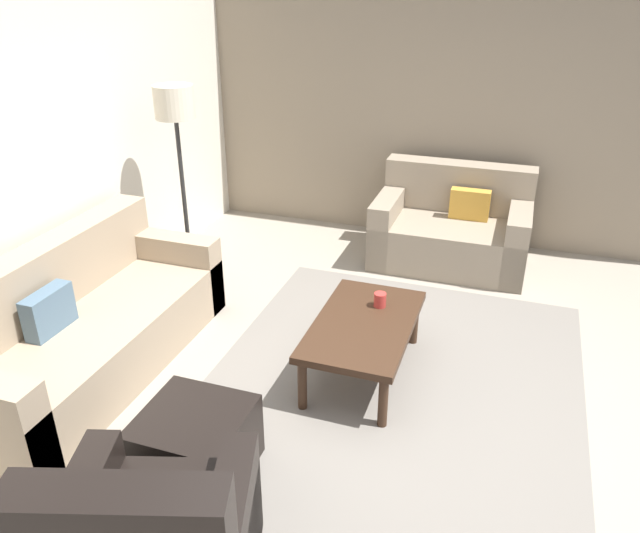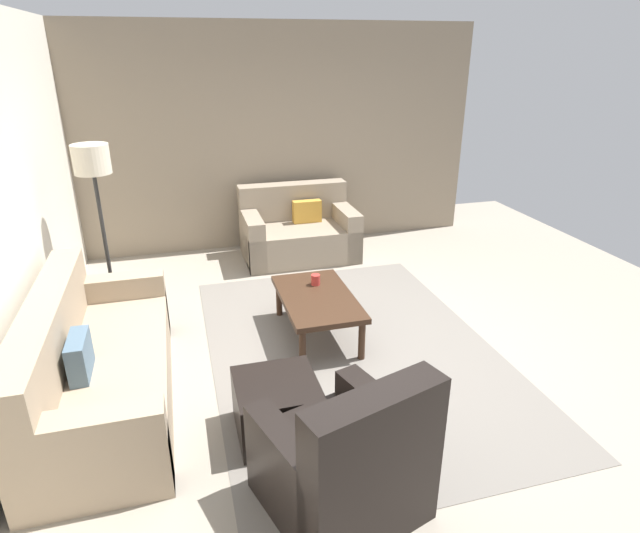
# 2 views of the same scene
# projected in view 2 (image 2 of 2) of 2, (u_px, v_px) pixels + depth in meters

# --- Properties ---
(ground_plane) EXTENTS (8.00, 8.00, 0.00)m
(ground_plane) POSITION_uv_depth(u_px,v_px,m) (353.00, 351.00, 4.67)
(ground_plane) COLOR gray
(stone_feature_panel) EXTENTS (0.12, 5.20, 2.80)m
(stone_feature_panel) POSITION_uv_depth(u_px,v_px,m) (280.00, 138.00, 6.79)
(stone_feature_panel) COLOR gray
(stone_feature_panel) RESTS_ON ground_plane
(area_rug) EXTENTS (3.55, 2.46, 0.01)m
(area_rug) POSITION_uv_depth(u_px,v_px,m) (353.00, 351.00, 4.66)
(area_rug) COLOR slate
(area_rug) RESTS_ON ground_plane
(couch_main) EXTENTS (2.17, 0.89, 0.88)m
(couch_main) POSITION_uv_depth(u_px,v_px,m) (91.00, 371.00, 3.86)
(couch_main) COLOR gray
(couch_main) RESTS_ON ground_plane
(couch_loveseat) EXTENTS (0.92, 1.39, 0.88)m
(couch_loveseat) POSITION_uv_depth(u_px,v_px,m) (297.00, 232.00, 6.73)
(couch_loveseat) COLOR gray
(couch_loveseat) RESTS_ON ground_plane
(armchair_leather) EXTENTS (1.00, 1.00, 0.95)m
(armchair_leather) POSITION_uv_depth(u_px,v_px,m) (347.00, 469.00, 2.95)
(armchair_leather) COLOR black
(armchair_leather) RESTS_ON ground_plane
(ottoman) EXTENTS (0.56, 0.56, 0.40)m
(ottoman) POSITION_uv_depth(u_px,v_px,m) (277.00, 407.00, 3.63)
(ottoman) COLOR black
(ottoman) RESTS_ON ground_plane
(coffee_table) EXTENTS (1.10, 0.64, 0.41)m
(coffee_table) POSITION_uv_depth(u_px,v_px,m) (317.00, 301.00, 4.79)
(coffee_table) COLOR #382316
(coffee_table) RESTS_ON ground_plane
(cup) EXTENTS (0.09, 0.09, 0.10)m
(cup) POSITION_uv_depth(u_px,v_px,m) (316.00, 280.00, 4.97)
(cup) COLOR #B2332D
(cup) RESTS_ON coffee_table
(lamp_standing) EXTENTS (0.32, 0.32, 1.71)m
(lamp_standing) POSITION_uv_depth(u_px,v_px,m) (94.00, 178.00, 4.70)
(lamp_standing) COLOR black
(lamp_standing) RESTS_ON ground_plane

